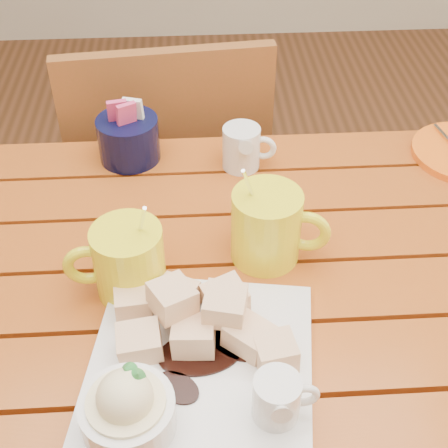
{
  "coord_description": "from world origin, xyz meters",
  "views": [
    {
      "loc": [
        -0.03,
        -0.59,
        1.4
      ],
      "look_at": [
        0.01,
        0.07,
        0.82
      ],
      "focal_mm": 50.0,
      "sensor_mm": 36.0,
      "label": 1
    }
  ],
  "objects": [
    {
      "name": "dessert_plate",
      "position": [
        -0.05,
        -0.14,
        0.78
      ],
      "size": [
        0.31,
        0.31,
        0.11
      ],
      "rotation": [
        0.0,
        0.0,
        -0.16
      ],
      "color": "white",
      "rests_on": "table"
    },
    {
      "name": "sugar_caddy",
      "position": [
        -0.15,
        0.34,
        0.79
      ],
      "size": [
        0.11,
        0.11,
        0.12
      ],
      "color": "black",
      "rests_on": "table"
    },
    {
      "name": "cream_pitcher",
      "position": [
        0.05,
        0.3,
        0.79
      ],
      "size": [
        0.09,
        0.08,
        0.08
      ],
      "rotation": [
        0.0,
        0.0,
        -0.17
      ],
      "color": "white",
      "rests_on": "table"
    },
    {
      "name": "table",
      "position": [
        0.0,
        0.0,
        0.64
      ],
      "size": [
        1.2,
        0.79,
        0.75
      ],
      "color": "#8F3712",
      "rests_on": "ground"
    },
    {
      "name": "coffee_mug_left",
      "position": [
        -0.13,
        0.02,
        0.81
      ],
      "size": [
        0.14,
        0.1,
        0.16
      ],
      "rotation": [
        0.0,
        0.0,
        0.07
      ],
      "color": "yellow",
      "rests_on": "table"
    },
    {
      "name": "coffee_mug_right",
      "position": [
        0.07,
        0.07,
        0.81
      ],
      "size": [
        0.14,
        0.1,
        0.17
      ],
      "rotation": [
        0.0,
        0.0,
        -0.26
      ],
      "color": "yellow",
      "rests_on": "table"
    },
    {
      "name": "chair_far",
      "position": [
        -0.09,
        0.59,
        0.5
      ],
      "size": [
        0.46,
        0.46,
        0.89
      ],
      "rotation": [
        0.0,
        0.0,
        3.24
      ],
      "color": "brown",
      "rests_on": "ground"
    }
  ]
}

